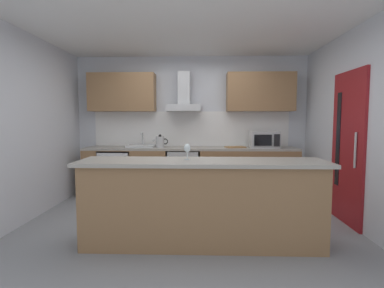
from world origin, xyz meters
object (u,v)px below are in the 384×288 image
object	(u,v)px
sink	(141,146)
refrigerator	(117,173)
oven	(184,171)
chopping_board	(235,147)
microwave	(264,139)
range_hood	(184,99)
kettle	(160,142)
wine_glass	(187,149)

from	to	relation	value
sink	refrigerator	bearing A→B (deg)	-178.27
oven	chopping_board	size ratio (longest dim) A/B	2.35
chopping_board	microwave	bearing A→B (deg)	-0.47
range_hood	kettle	bearing A→B (deg)	-158.97
oven	refrigerator	distance (m)	1.23
oven	sink	world-z (taller)	sink
wine_glass	chopping_board	size ratio (longest dim) A/B	0.52
oven	kettle	bearing A→B (deg)	-175.46
range_hood	oven	bearing A→B (deg)	-90.00
oven	wine_glass	distance (m)	2.19
microwave	wine_glass	world-z (taller)	microwave
microwave	sink	xyz separation A→B (m)	(-2.23, 0.04, -0.12)
refrigerator	sink	xyz separation A→B (m)	(0.45, 0.01, 0.50)
sink	chopping_board	size ratio (longest dim) A/B	1.47
chopping_board	wine_glass	bearing A→B (deg)	-110.33
microwave	kettle	bearing A→B (deg)	-179.82
range_hood	sink	bearing A→B (deg)	-171.31
oven	microwave	xyz separation A→B (m)	(1.45, -0.03, 0.59)
kettle	sink	bearing A→B (deg)	172.75
kettle	chopping_board	world-z (taller)	kettle
microwave	kettle	size ratio (longest dim) A/B	1.73
wine_glass	range_hood	bearing A→B (deg)	94.30
wine_glass	kettle	bearing A→B (deg)	106.02
refrigerator	sink	bearing A→B (deg)	1.73
kettle	range_hood	distance (m)	0.90
oven	chopping_board	world-z (taller)	chopping_board
sink	kettle	world-z (taller)	sink
microwave	range_hood	size ratio (longest dim) A/B	0.69
range_hood	chopping_board	distance (m)	1.29
sink	kettle	distance (m)	0.36
kettle	range_hood	bearing A→B (deg)	21.03
kettle	wine_glass	size ratio (longest dim) A/B	1.62
wine_glass	chopping_board	bearing A→B (deg)	69.67
sink	kettle	bearing A→B (deg)	-7.25
kettle	wine_glass	distance (m)	2.15
microwave	kettle	world-z (taller)	microwave
refrigerator	range_hood	world-z (taller)	range_hood
kettle	wine_glass	xyz separation A→B (m)	(0.59, -2.06, 0.08)
sink	microwave	bearing A→B (deg)	-1.00
oven	sink	bearing A→B (deg)	179.19
refrigerator	chopping_board	world-z (taller)	chopping_board
refrigerator	sink	world-z (taller)	sink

